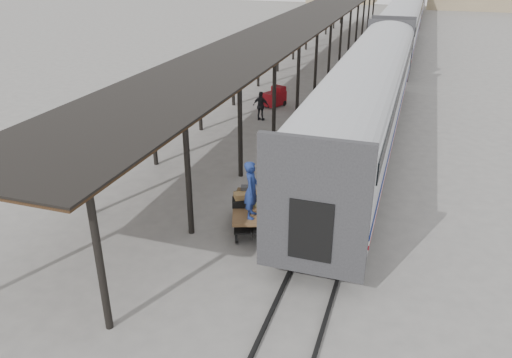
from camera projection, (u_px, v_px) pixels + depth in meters
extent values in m
plane|color=slate|center=(247.00, 212.00, 18.57)|extent=(160.00, 160.00, 0.00)
cube|color=silver|center=(367.00, 96.00, 23.47)|extent=(3.00, 24.00, 2.90)
cube|color=#28282B|center=(312.00, 211.00, 13.21)|extent=(3.04, 0.22, 3.50)
cube|color=black|center=(336.00, 75.00, 23.52)|extent=(0.04, 22.08, 0.65)
cube|color=black|center=(364.00, 131.00, 24.18)|extent=(2.55, 23.04, 0.50)
cube|color=silver|center=(401.00, 24.00, 45.88)|extent=(3.00, 24.00, 2.90)
cube|color=#28282B|center=(391.00, 46.00, 35.62)|extent=(3.04, 0.22, 3.50)
cube|color=black|center=(385.00, 14.00, 45.93)|extent=(0.04, 22.08, 0.65)
cube|color=black|center=(399.00, 43.00, 46.59)|extent=(2.55, 23.04, 0.50)
cube|color=silver|center=(413.00, 0.00, 68.29)|extent=(3.00, 24.00, 2.90)
cube|color=#28282B|center=(409.00, 9.00, 58.03)|extent=(3.04, 0.22, 3.50)
cube|color=black|center=(411.00, 13.00, 69.00)|extent=(2.55, 23.04, 0.50)
cube|color=black|center=(297.00, 171.00, 16.69)|extent=(0.50, 1.70, 2.00)
imported|color=silver|center=(297.00, 175.00, 16.74)|extent=(0.72, 0.89, 1.72)
cube|color=#9B7643|center=(284.00, 192.00, 16.99)|extent=(0.57, 0.25, 0.42)
cube|color=#422B19|center=(307.00, 19.00, 38.55)|extent=(4.60, 64.00, 0.18)
cube|color=black|center=(308.00, 17.00, 38.50)|extent=(4.90, 64.30, 0.06)
cylinder|color=black|center=(281.00, 44.00, 39.97)|extent=(0.20, 0.20, 4.00)
cylinder|color=black|center=(344.00, 6.00, 66.69)|extent=(0.20, 0.20, 4.00)
cylinder|color=black|center=(100.00, 263.00, 12.09)|extent=(0.20, 0.20, 4.00)
cylinder|color=black|center=(332.00, 47.00, 38.81)|extent=(0.20, 0.20, 4.00)
cylinder|color=black|center=(375.00, 7.00, 65.52)|extent=(0.20, 0.20, 4.00)
cube|color=black|center=(390.00, 52.00, 47.15)|extent=(0.10, 150.00, 0.12)
cube|color=black|center=(406.00, 53.00, 46.74)|extent=(0.10, 150.00, 0.12)
cube|color=brown|center=(251.00, 208.00, 17.18)|extent=(1.99, 2.68, 0.12)
cube|color=black|center=(251.00, 217.00, 17.33)|extent=(1.86, 2.55, 0.06)
cylinder|color=black|center=(236.00, 238.00, 16.56)|extent=(0.21, 0.40, 0.40)
cylinder|color=black|center=(266.00, 237.00, 16.58)|extent=(0.21, 0.40, 0.40)
cylinder|color=black|center=(237.00, 210.00, 18.28)|extent=(0.21, 0.40, 0.40)
cylinder|color=black|center=(264.00, 210.00, 18.31)|extent=(0.21, 0.40, 0.40)
cube|color=#38393B|center=(244.00, 197.00, 17.57)|extent=(0.83, 0.70, 0.24)
cube|color=#9B7643|center=(259.00, 195.00, 17.77)|extent=(0.61, 0.51, 0.19)
cube|color=black|center=(242.00, 202.00, 17.16)|extent=(0.75, 0.64, 0.25)
cube|color=#47482B|center=(258.00, 203.00, 17.20)|extent=(0.56, 0.45, 0.18)
cube|color=#4E381F|center=(244.00, 192.00, 17.46)|extent=(0.54, 0.42, 0.18)
cube|color=#9B7643|center=(242.00, 196.00, 17.12)|extent=(0.63, 0.58, 0.21)
cube|color=#38393B|center=(247.00, 188.00, 17.34)|extent=(0.47, 0.39, 0.14)
cube|color=black|center=(258.00, 199.00, 17.14)|extent=(0.42, 0.33, 0.13)
cube|color=maroon|center=(275.00, 98.00, 30.88)|extent=(1.31, 1.58, 0.82)
cube|color=maroon|center=(279.00, 89.00, 30.89)|extent=(0.93, 0.82, 0.32)
cylinder|color=black|center=(265.00, 104.00, 30.91)|extent=(0.24, 0.34, 0.33)
cylinder|color=black|center=(274.00, 106.00, 30.46)|extent=(0.24, 0.34, 0.33)
cylinder|color=black|center=(275.00, 101.00, 31.57)|extent=(0.24, 0.34, 0.33)
cylinder|color=black|center=(284.00, 103.00, 31.12)|extent=(0.24, 0.34, 0.33)
imported|color=navy|center=(252.00, 190.00, 16.11)|extent=(0.57, 0.78, 1.96)
imported|color=black|center=(261.00, 106.00, 28.20)|extent=(1.02, 0.51, 1.67)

